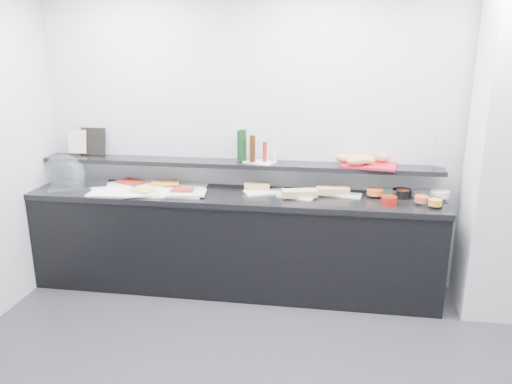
# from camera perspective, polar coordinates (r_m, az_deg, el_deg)

# --- Properties ---
(back_wall) EXTENTS (5.00, 0.02, 2.70)m
(back_wall) POSITION_cam_1_polar(r_m,az_deg,el_deg) (4.49, 6.82, 5.99)
(back_wall) COLOR #BABDC2
(back_wall) RESTS_ON ground
(column) EXTENTS (0.50, 0.50, 2.70)m
(column) POSITION_cam_1_polar(r_m,az_deg,el_deg) (4.35, 26.80, 4.04)
(column) COLOR silver
(column) RESTS_ON ground
(buffet_cabinet) EXTENTS (3.60, 0.60, 0.85)m
(buffet_cabinet) POSITION_cam_1_polar(r_m,az_deg,el_deg) (4.54, -2.65, -5.97)
(buffet_cabinet) COLOR black
(buffet_cabinet) RESTS_ON ground
(counter_top) EXTENTS (3.62, 0.62, 0.05)m
(counter_top) POSITION_cam_1_polar(r_m,az_deg,el_deg) (4.39, -2.72, -0.52)
(counter_top) COLOR black
(counter_top) RESTS_ON buffet_cabinet
(wall_shelf) EXTENTS (3.60, 0.25, 0.04)m
(wall_shelf) POSITION_cam_1_polar(r_m,az_deg,el_deg) (4.49, -2.32, 3.23)
(wall_shelf) COLOR black
(wall_shelf) RESTS_ON back_wall
(cloche_base) EXTENTS (0.58, 0.49, 0.04)m
(cloche_base) POSITION_cam_1_polar(r_m,az_deg,el_deg) (4.85, -19.52, 0.72)
(cloche_base) COLOR silver
(cloche_base) RESTS_ON counter_top
(cloche_dome) EXTENTS (0.43, 0.32, 0.34)m
(cloche_dome) POSITION_cam_1_polar(r_m,az_deg,el_deg) (4.93, -21.03, 2.07)
(cloche_dome) COLOR white
(cloche_dome) RESTS_ON cloche_base
(linen_runner) EXTENTS (1.03, 0.56, 0.01)m
(linen_runner) POSITION_cam_1_polar(r_m,az_deg,el_deg) (4.57, -12.13, 0.24)
(linen_runner) COLOR white
(linen_runner) RESTS_ON counter_top
(platter_meat_a) EXTENTS (0.34, 0.28, 0.01)m
(platter_meat_a) POSITION_cam_1_polar(r_m,az_deg,el_deg) (4.75, -14.53, 0.86)
(platter_meat_a) COLOR white
(platter_meat_a) RESTS_ON linen_runner
(food_meat_a) EXTENTS (0.29, 0.24, 0.02)m
(food_meat_a) POSITION_cam_1_polar(r_m,az_deg,el_deg) (4.76, -14.11, 1.15)
(food_meat_a) COLOR maroon
(food_meat_a) RESTS_ON platter_meat_a
(platter_salmon) EXTENTS (0.37, 0.32, 0.01)m
(platter_salmon) POSITION_cam_1_polar(r_m,az_deg,el_deg) (4.72, -11.83, 0.96)
(platter_salmon) COLOR white
(platter_salmon) RESTS_ON linen_runner
(food_salmon) EXTENTS (0.28, 0.24, 0.02)m
(food_salmon) POSITION_cam_1_polar(r_m,az_deg,el_deg) (4.65, -10.36, 1.05)
(food_salmon) COLOR orange
(food_salmon) RESTS_ON platter_salmon
(platter_cheese) EXTENTS (0.38, 0.32, 0.01)m
(platter_cheese) POSITION_cam_1_polar(r_m,az_deg,el_deg) (4.43, -12.84, -0.10)
(platter_cheese) COLOR white
(platter_cheese) RESTS_ON linen_runner
(food_cheese) EXTENTS (0.22, 0.18, 0.02)m
(food_cheese) POSITION_cam_1_polar(r_m,az_deg,el_deg) (4.43, -12.82, 0.15)
(food_cheese) COLOR #CFBD50
(food_cheese) RESTS_ON platter_cheese
(platter_meat_b) EXTENTS (0.37, 0.27, 0.01)m
(platter_meat_b) POSITION_cam_1_polar(r_m,az_deg,el_deg) (4.37, -8.00, -0.10)
(platter_meat_b) COLOR white
(platter_meat_b) RESTS_ON linen_runner
(food_meat_b) EXTENTS (0.20, 0.14, 0.02)m
(food_meat_b) POSITION_cam_1_polar(r_m,az_deg,el_deg) (4.40, -8.39, 0.26)
(food_meat_b) COLOR maroon
(food_meat_b) RESTS_ON platter_meat_b
(sandwich_plate_left) EXTENTS (0.41, 0.30, 0.01)m
(sandwich_plate_left) POSITION_cam_1_polar(r_m,az_deg,el_deg) (4.40, 1.16, -0.01)
(sandwich_plate_left) COLOR white
(sandwich_plate_left) RESTS_ON counter_top
(sandwich_food_left) EXTENTS (0.24, 0.13, 0.06)m
(sandwich_food_left) POSITION_cam_1_polar(r_m,az_deg,el_deg) (4.46, 0.09, 0.69)
(sandwich_food_left) COLOR tan
(sandwich_food_left) RESTS_ON sandwich_plate_left
(tongs_left) EXTENTS (0.15, 0.08, 0.01)m
(tongs_left) POSITION_cam_1_polar(r_m,az_deg,el_deg) (4.42, -0.52, 0.23)
(tongs_left) COLOR #ACAEB3
(tongs_left) RESTS_ON sandwich_plate_left
(sandwich_plate_mid) EXTENTS (0.34, 0.22, 0.01)m
(sandwich_plate_mid) POSITION_cam_1_polar(r_m,az_deg,el_deg) (4.28, 4.57, -0.55)
(sandwich_plate_mid) COLOR silver
(sandwich_plate_mid) RESTS_ON counter_top
(sandwich_food_mid) EXTENTS (0.31, 0.18, 0.06)m
(sandwich_food_mid) POSITION_cam_1_polar(r_m,az_deg,el_deg) (4.25, 4.99, -0.14)
(sandwich_food_mid) COLOR tan
(sandwich_food_mid) RESTS_ON sandwich_plate_mid
(tongs_mid) EXTENTS (0.13, 0.10, 0.01)m
(tongs_mid) POSITION_cam_1_polar(r_m,az_deg,el_deg) (4.25, 5.58, -0.54)
(tongs_mid) COLOR silver
(tongs_mid) RESTS_ON sandwich_plate_mid
(sandwich_plate_right) EXTENTS (0.37, 0.21, 0.01)m
(sandwich_plate_right) POSITION_cam_1_polar(r_m,az_deg,el_deg) (4.39, 9.65, -0.30)
(sandwich_plate_right) COLOR silver
(sandwich_plate_right) RESTS_ON counter_top
(sandwich_food_right) EXTENTS (0.29, 0.13, 0.06)m
(sandwich_food_right) POSITION_cam_1_polar(r_m,az_deg,el_deg) (4.35, 8.77, 0.13)
(sandwich_food_right) COLOR tan
(sandwich_food_right) RESTS_ON sandwich_plate_right
(tongs_right) EXTENTS (0.16, 0.02, 0.01)m
(tongs_right) POSITION_cam_1_polar(r_m,az_deg,el_deg) (4.32, 10.17, -0.44)
(tongs_right) COLOR silver
(tongs_right) RESTS_ON sandwich_plate_right
(bowl_glass_fruit) EXTENTS (0.17, 0.17, 0.07)m
(bowl_glass_fruit) POSITION_cam_1_polar(r_m,az_deg,el_deg) (4.41, 14.82, -0.16)
(bowl_glass_fruit) COLOR white
(bowl_glass_fruit) RESTS_ON counter_top
(fill_glass_fruit) EXTENTS (0.15, 0.15, 0.05)m
(fill_glass_fruit) POSITION_cam_1_polar(r_m,az_deg,el_deg) (4.39, 13.43, 0.03)
(fill_glass_fruit) COLOR orange
(fill_glass_fruit) RESTS_ON bowl_glass_fruit
(bowl_black_jam) EXTENTS (0.17, 0.17, 0.07)m
(bowl_black_jam) POSITION_cam_1_polar(r_m,az_deg,el_deg) (4.45, 16.32, -0.14)
(bowl_black_jam) COLOR black
(bowl_black_jam) RESTS_ON counter_top
(fill_black_jam) EXTENTS (0.14, 0.14, 0.05)m
(fill_black_jam) POSITION_cam_1_polar(r_m,az_deg,el_deg) (4.43, 16.41, -0.06)
(fill_black_jam) COLOR #561B0C
(fill_black_jam) RESTS_ON bowl_black_jam
(bowl_glass_cream) EXTENTS (0.22, 0.22, 0.07)m
(bowl_glass_cream) POSITION_cam_1_polar(r_m,az_deg,el_deg) (4.45, 18.56, -0.33)
(bowl_glass_cream) COLOR white
(bowl_glass_cream) RESTS_ON counter_top
(fill_glass_cream) EXTENTS (0.21, 0.21, 0.05)m
(fill_glass_cream) POSITION_cam_1_polar(r_m,az_deg,el_deg) (4.49, 20.25, -0.18)
(fill_glass_cream) COLOR silver
(fill_glass_cream) RESTS_ON bowl_glass_cream
(bowl_red_jam) EXTENTS (0.14, 0.14, 0.07)m
(bowl_red_jam) POSITION_cam_1_polar(r_m,az_deg,el_deg) (4.21, 14.96, -0.95)
(bowl_red_jam) COLOR maroon
(bowl_red_jam) RESTS_ON counter_top
(fill_red_jam) EXTENTS (0.12, 0.12, 0.05)m
(fill_red_jam) POSITION_cam_1_polar(r_m,az_deg,el_deg) (4.23, 14.81, -0.70)
(fill_red_jam) COLOR #56200C
(fill_red_jam) RESTS_ON bowl_red_jam
(bowl_glass_salmon) EXTENTS (0.18, 0.18, 0.07)m
(bowl_glass_salmon) POSITION_cam_1_polar(r_m,az_deg,el_deg) (4.28, 19.20, -1.01)
(bowl_glass_salmon) COLOR white
(bowl_glass_salmon) RESTS_ON counter_top
(fill_glass_salmon) EXTENTS (0.13, 0.13, 0.05)m
(fill_glass_salmon) POSITION_cam_1_polar(r_m,az_deg,el_deg) (4.28, 18.39, -0.77)
(fill_glass_salmon) COLOR #CE4D32
(fill_glass_salmon) RESTS_ON bowl_glass_salmon
(bowl_black_fruit) EXTENTS (0.12, 0.12, 0.07)m
(bowl_black_fruit) POSITION_cam_1_polar(r_m,az_deg,el_deg) (4.25, 19.81, -1.21)
(bowl_black_fruit) COLOR black
(bowl_black_fruit) RESTS_ON counter_top
(fill_black_fruit) EXTENTS (0.13, 0.13, 0.05)m
(fill_black_fruit) POSITION_cam_1_polar(r_m,az_deg,el_deg) (4.23, 19.80, -1.12)
(fill_black_fruit) COLOR orange
(fill_black_fruit) RESTS_ON bowl_black_fruit
(framed_print) EXTENTS (0.25, 0.08, 0.26)m
(framed_print) POSITION_cam_1_polar(r_m,az_deg,el_deg) (4.98, -18.14, 5.50)
(framed_print) COLOR black
(framed_print) RESTS_ON wall_shelf
(print_art) EXTENTS (0.18, 0.06, 0.22)m
(print_art) POSITION_cam_1_polar(r_m,az_deg,el_deg) (5.03, -19.77, 5.44)
(print_art) COLOR #CDAD94
(print_art) RESTS_ON framed_print
(condiment_tray) EXTENTS (0.30, 0.25, 0.01)m
(condiment_tray) POSITION_cam_1_polar(r_m,az_deg,el_deg) (4.44, 0.42, 3.44)
(condiment_tray) COLOR white
(condiment_tray) RESTS_ON wall_shelf
(bottle_green_a) EXTENTS (0.06, 0.06, 0.26)m
(bottle_green_a) POSITION_cam_1_polar(r_m,az_deg,el_deg) (4.50, -1.87, 5.39)
(bottle_green_a) COLOR #0E3316
(bottle_green_a) RESTS_ON condiment_tray
(bottle_brown) EXTENTS (0.07, 0.07, 0.24)m
(bottle_brown) POSITION_cam_1_polar(r_m,az_deg,el_deg) (4.39, -0.39, 4.97)
(bottle_brown) COLOR #391F0A
(bottle_brown) RESTS_ON condiment_tray
(bottle_green_b) EXTENTS (0.07, 0.07, 0.28)m
(bottle_green_b) POSITION_cam_1_polar(r_m,az_deg,el_deg) (4.45, -1.52, 5.38)
(bottle_green_b) COLOR #0F3814
(bottle_green_b) RESTS_ON condiment_tray
(bottle_hot) EXTENTS (0.04, 0.04, 0.18)m
(bottle_hot) POSITION_cam_1_polar(r_m,az_deg,el_deg) (4.41, 1.01, 4.62)
(bottle_hot) COLOR #B21C0C
(bottle_hot) RESTS_ON condiment_tray
(shaker_salt) EXTENTS (0.05, 0.05, 0.07)m
(shaker_salt) POSITION_cam_1_polar(r_m,az_deg,el_deg) (4.43, 1.11, 3.95)
(shaker_salt) COLOR white
(shaker_salt) RESTS_ON condiment_tray
(shaker_pepper) EXTENTS (0.03, 0.03, 0.07)m
(shaker_pepper) POSITION_cam_1_polar(r_m,az_deg,el_deg) (4.44, 2.20, 3.97)
(shaker_pepper) COLOR silver
(shaker_pepper) RESTS_ON condiment_tray
(bread_tray) EXTENTS (0.50, 0.39, 0.02)m
(bread_tray) POSITION_cam_1_polar(r_m,az_deg,el_deg) (4.42, 12.84, 3.04)
(bread_tray) COLOR #B21322
(bread_tray) RESTS_ON wall_shelf
(bread_roll_nw) EXTENTS (0.17, 0.12, 0.08)m
(bread_roll_nw) POSITION_cam_1_polar(r_m,az_deg,el_deg) (4.45, 11.12, 3.90)
(bread_roll_nw) COLOR #AD6C42
(bread_roll_nw) RESTS_ON bread_tray
(bread_roll_n) EXTENTS (0.13, 0.10, 0.08)m
(bread_roll_n) POSITION_cam_1_polar(r_m,az_deg,el_deg) (4.48, 11.20, 3.98)
(bread_roll_n) COLOR #B07543
(bread_roll_n) RESTS_ON bread_tray
(bread_roll_ne) EXTENTS (0.14, 0.11, 0.08)m
(bread_roll_ne) POSITION_cam_1_polar(r_m,az_deg,el_deg) (4.50, 14.17, 3.83)
(bread_roll_ne) COLOR #BB7547
(bread_roll_ne) RESTS_ON bread_tray
(bread_roll_sw) EXTENTS (0.17, 0.12, 0.08)m
(bread_roll_sw) POSITION_cam_1_polar(r_m,az_deg,el_deg) (4.32, 11.54, 3.51)
(bread_roll_sw) COLOR #BF7C49
(bread_roll_sw) RESTS_ON bread_tray
(bread_roll_s) EXTENTS (0.17, 0.13, 0.08)m
(bread_roll_s) POSITION_cam_1_polar(r_m,az_deg,el_deg) (4.32, 11.34, 3.50)
(bread_roll_s) COLOR #C4834A
(bread_roll_s) RESTS_ON bread_tray
(bread_roll_se) EXTENTS (0.18, 0.15, 0.08)m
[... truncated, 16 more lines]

